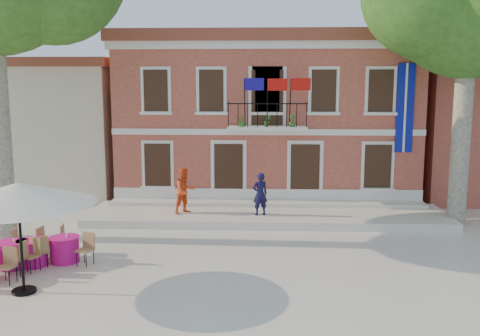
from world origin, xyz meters
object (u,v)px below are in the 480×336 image
object	(u,v)px
cafe_table_2	(33,252)
cafe_table_1	(65,248)
cafe_table_3	(12,253)
patio_umbrella	(18,194)
pedestrian_navy	(260,194)
plane_tree_east	(470,1)
pedestrian_orange	(185,191)

from	to	relation	value
cafe_table_2	cafe_table_1	bearing A→B (deg)	23.59
cafe_table_2	cafe_table_3	size ratio (longest dim) A/B	1.05
patio_umbrella	cafe_table_3	bearing A→B (deg)	122.02
cafe_table_1	cafe_table_2	xyz separation A→B (m)	(-0.81, -0.35, -0.01)
patio_umbrella	cafe_table_2	size ratio (longest dim) A/B	1.95
pedestrian_navy	cafe_table_3	size ratio (longest dim) A/B	0.88
plane_tree_east	cafe_table_2	world-z (taller)	plane_tree_east
cafe_table_3	pedestrian_orange	bearing A→B (deg)	52.95
plane_tree_east	pedestrian_orange	size ratio (longest dim) A/B	6.27
pedestrian_orange	cafe_table_2	distance (m)	6.58
cafe_table_1	patio_umbrella	bearing A→B (deg)	-94.32
patio_umbrella	plane_tree_east	bearing A→B (deg)	28.30
pedestrian_navy	cafe_table_2	xyz separation A→B (m)	(-6.61, -5.21, -0.70)
patio_umbrella	pedestrian_navy	size ratio (longest dim) A/B	2.34
plane_tree_east	patio_umbrella	bearing A→B (deg)	-151.70
plane_tree_east	pedestrian_navy	size ratio (longest dim) A/B	6.76
pedestrian_navy	cafe_table_1	size ratio (longest dim) A/B	0.89
cafe_table_1	cafe_table_3	bearing A→B (deg)	-157.61
plane_tree_east	patio_umbrella	world-z (taller)	plane_tree_east
cafe_table_1	pedestrian_navy	bearing A→B (deg)	39.95
plane_tree_east	pedestrian_orange	world-z (taller)	plane_tree_east
plane_tree_east	cafe_table_3	xyz separation A→B (m)	(-14.53, -5.37, -7.75)
patio_umbrella	pedestrian_navy	distance (m)	9.51
cafe_table_1	cafe_table_3	xyz separation A→B (m)	(-1.33, -0.55, 0.00)
plane_tree_east	pedestrian_orange	xyz separation A→B (m)	(-10.31, 0.22, -6.99)
cafe_table_1	cafe_table_2	size ratio (longest dim) A/B	0.94
plane_tree_east	patio_umbrella	xyz separation A→B (m)	(-13.38, -7.20, -5.62)
cafe_table_1	plane_tree_east	bearing A→B (deg)	20.06
cafe_table_1	cafe_table_3	size ratio (longest dim) A/B	0.99
plane_tree_east	cafe_table_1	world-z (taller)	plane_tree_east
cafe_table_2	pedestrian_orange	bearing A→B (deg)	55.55
cafe_table_2	cafe_table_3	distance (m)	0.55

